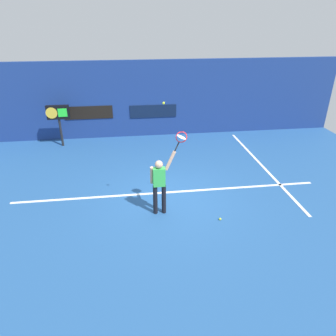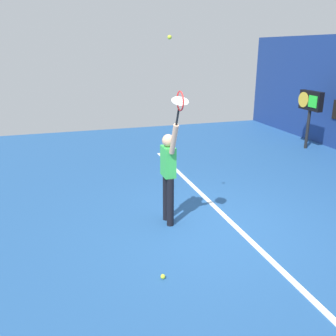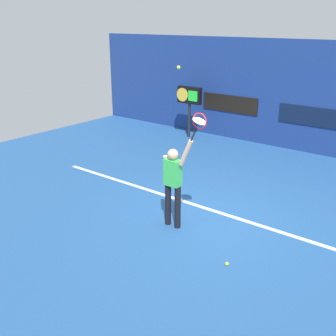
% 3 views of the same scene
% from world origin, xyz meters
% --- Properties ---
extents(ground_plane, '(18.00, 18.00, 0.00)m').
position_xyz_m(ground_plane, '(0.00, 0.00, 0.00)').
color(ground_plane, '#23518C').
extents(back_wall, '(18.00, 0.20, 3.53)m').
position_xyz_m(back_wall, '(0.00, 6.12, 1.76)').
color(back_wall, navy).
rests_on(back_wall, ground_plane).
extents(sponsor_banner_center, '(2.20, 0.03, 0.60)m').
position_xyz_m(sponsor_banner_center, '(0.00, 6.00, 1.20)').
color(sponsor_banner_center, '#0C1933').
extents(sponsor_banner_portside, '(2.20, 0.03, 0.60)m').
position_xyz_m(sponsor_banner_portside, '(-3.00, 6.00, 1.25)').
color(sponsor_banner_portside, black).
extents(court_baseline, '(10.00, 0.10, 0.01)m').
position_xyz_m(court_baseline, '(0.00, 0.43, 0.01)').
color(court_baseline, white).
rests_on(court_baseline, ground_plane).
extents(tennis_player, '(0.72, 0.31, 1.96)m').
position_xyz_m(tennis_player, '(-0.43, -0.69, 1.01)').
color(tennis_player, black).
rests_on(tennis_player, ground_plane).
extents(tennis_racket, '(0.41, 0.27, 0.62)m').
position_xyz_m(tennis_racket, '(0.16, -0.69, 2.32)').
color(tennis_racket, black).
extents(tennis_ball, '(0.07, 0.07, 0.07)m').
position_xyz_m(tennis_ball, '(-0.30, -0.71, 3.28)').
color(tennis_ball, '#CCE033').
extents(scoreboard_clock, '(0.96, 0.20, 1.84)m').
position_xyz_m(scoreboard_clock, '(-4.19, 5.18, 1.45)').
color(scoreboard_clock, black).
rests_on(scoreboard_clock, ground_plane).
extents(spare_ball, '(0.07, 0.07, 0.07)m').
position_xyz_m(spare_ball, '(1.24, -1.30, 0.03)').
color(spare_ball, '#CCE033').
rests_on(spare_ball, ground_plane).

